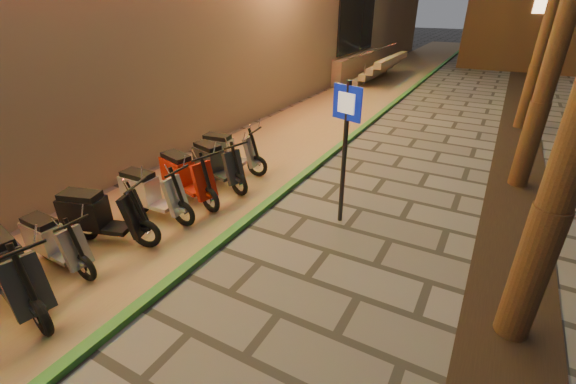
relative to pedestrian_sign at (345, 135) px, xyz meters
The scene contains 12 objects.
ground 3.98m from the pedestrian_sign, 99.94° to the right, with size 120.00×120.00×0.00m, color #474442.
parking_strip 7.42m from the pedestrian_sign, 116.48° to the left, with size 3.40×60.00×0.01m, color #8C7251.
green_curb 6.85m from the pedestrian_sign, 103.23° to the left, with size 0.18×60.00×0.10m, color #296B28.
planting_strip 3.73m from the pedestrian_sign, 26.15° to the left, with size 1.20×40.00×0.02m, color black.
pedestrian_sign is the anchor object (origin of this frame).
scooter_3 5.40m from the pedestrian_sign, 125.89° to the right, with size 1.85×0.83×1.30m.
scooter_4 5.03m from the pedestrian_sign, 134.14° to the right, with size 1.49×0.52×1.05m.
scooter_5 4.45m from the pedestrian_sign, 141.13° to the right, with size 1.73×0.93×1.23m.
scooter_6 3.84m from the pedestrian_sign, 153.55° to the right, with size 1.66×0.58×1.17m.
scooter_7 3.48m from the pedestrian_sign, 166.90° to the right, with size 1.75×0.85×1.23m.
scooter_8 3.31m from the pedestrian_sign, behind, with size 1.69×0.84×1.19m.
scooter_9 3.63m from the pedestrian_sign, 165.16° to the left, with size 1.69×0.65×1.18m.
Camera 1 is at (2.85, -2.55, 3.85)m, focal length 24.00 mm.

